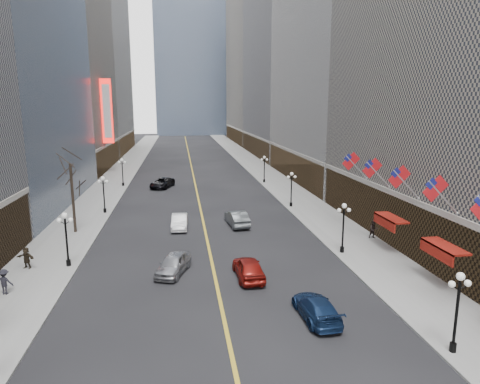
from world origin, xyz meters
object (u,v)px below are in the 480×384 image
object	(u,v)px
streetlamp_west_1	(66,234)
car_sb_far	(237,218)
streetlamp_east_1	(343,223)
streetlamp_west_2	(104,191)
car_nb_far	(162,183)
car_nb_near	(173,264)
streetlamp_east_2	(291,186)
car_sb_mid	(249,268)
streetlamp_east_0	(458,304)
streetlamp_west_3	(122,169)
car_sb_near	(316,308)
car_nb_mid	(180,222)
streetlamp_east_3	(264,166)

from	to	relation	value
streetlamp_west_1	car_sb_far	distance (m)	18.75
streetlamp_east_1	streetlamp_west_2	xyz separation A→B (m)	(-23.60, 18.00, 0.00)
streetlamp_west_2	car_nb_far	world-z (taller)	streetlamp_west_2
streetlamp_east_1	car_sb_far	bearing A→B (deg)	128.00
streetlamp_west_1	car_nb_near	world-z (taller)	streetlamp_west_1
streetlamp_east_2	car_sb_mid	world-z (taller)	streetlamp_east_2
streetlamp_east_0	car_sb_mid	xyz separation A→B (m)	(-9.23, 11.76, -2.07)
car_nb_far	car_sb_far	world-z (taller)	car_sb_far
streetlamp_west_3	car_nb_near	xyz separation A→B (m)	(8.59, -38.50, -2.11)
streetlamp_west_2	car_sb_mid	bearing A→B (deg)	-57.14
streetlamp_west_1	car_sb_far	xyz separation A→B (m)	(15.43, 10.45, -2.05)
streetlamp_east_2	streetlamp_east_0	bearing A→B (deg)	-90.00
streetlamp_east_1	streetlamp_west_2	world-z (taller)	same
car_sb_mid	car_sb_far	distance (m)	14.73
streetlamp_east_1	car_sb_mid	bearing A→B (deg)	-155.31
car_sb_near	streetlamp_east_0	bearing A→B (deg)	138.51
car_sb_mid	car_sb_far	world-z (taller)	car_sb_far
car_nb_near	car_nb_mid	distance (m)	12.71
streetlamp_east_0	streetlamp_west_3	bearing A→B (deg)	114.41
car_sb_near	streetlamp_east_2	bearing A→B (deg)	-104.56
streetlamp_east_1	streetlamp_east_2	distance (m)	18.00
streetlamp_east_3	car_sb_mid	world-z (taller)	streetlamp_east_3
streetlamp_east_2	car_sb_mid	size ratio (longest dim) A/B	0.92
streetlamp_west_3	streetlamp_east_2	bearing A→B (deg)	-37.33
streetlamp_west_1	streetlamp_west_3	size ratio (longest dim) A/B	1.00
car_nb_mid	streetlamp_west_2	bearing A→B (deg)	141.75
streetlamp_west_1	car_sb_far	world-z (taller)	streetlamp_west_1
streetlamp_west_3	car_nb_mid	bearing A→B (deg)	-70.54
streetlamp_east_2	car_nb_far	world-z (taller)	streetlamp_east_2
car_sb_mid	streetlamp_east_2	bearing A→B (deg)	-114.87
streetlamp_east_0	car_sb_far	bearing A→B (deg)	107.16
streetlamp_east_1	streetlamp_east_3	bearing A→B (deg)	90.00
streetlamp_east_0	streetlamp_east_1	bearing A→B (deg)	90.00
car_nb_mid	car_sb_far	world-z (taller)	car_sb_far
streetlamp_west_1	car_nb_far	distance (m)	34.77
streetlamp_east_2	streetlamp_west_3	world-z (taller)	same
streetlamp_east_1	car_nb_near	world-z (taller)	streetlamp_east_1
streetlamp_west_3	streetlamp_west_2	bearing A→B (deg)	-90.00
car_nb_mid	streetlamp_west_1	bearing A→B (deg)	-129.51
streetlamp_east_3	streetlamp_west_2	xyz separation A→B (m)	(-23.60, -18.00, 0.00)
streetlamp_west_1	car_sb_near	distance (m)	20.92
streetlamp_east_2	car_nb_near	bearing A→B (deg)	-126.20
streetlamp_west_2	streetlamp_west_3	bearing A→B (deg)	90.00
car_sb_far	streetlamp_east_3	bearing A→B (deg)	-114.21
streetlamp_west_1	streetlamp_west_3	bearing A→B (deg)	90.00
streetlamp_east_2	car_sb_mid	xyz separation A→B (m)	(-9.23, -22.24, -2.07)
streetlamp_west_3	car_nb_far	bearing A→B (deg)	-16.45
streetlamp_west_3	car_sb_near	xyz separation A→B (m)	(17.56, -47.17, -2.18)
car_nb_near	car_sb_mid	xyz separation A→B (m)	(5.78, -1.74, 0.05)
streetlamp_west_1	car_nb_near	size ratio (longest dim) A/B	0.98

